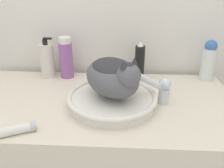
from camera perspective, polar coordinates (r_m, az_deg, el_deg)
wall_back at (r=1.24m, az=-1.57°, el=19.37°), size 8.00×0.05×2.40m
sink_basin at (r=0.95m, az=0.04°, el=-3.70°), size 0.36×0.36×0.05m
cat at (r=0.90m, az=0.39°, el=2.09°), size 0.29×0.33×0.17m
faucet at (r=0.97m, az=11.60°, el=-0.95°), size 0.16×0.06×0.15m
hairspray_can_black at (r=1.19m, az=6.66°, el=5.33°), size 0.05×0.05×0.19m
mouthwash_bottle at (r=1.22m, az=-10.96°, el=6.09°), size 0.07×0.07×0.21m
soap_pump_bottle at (r=1.25m, az=-15.34°, el=5.49°), size 0.07×0.07×0.21m
lotion_bottle_white at (r=1.25m, az=22.19°, el=5.25°), size 0.06×0.06×0.20m
cream_tube at (r=0.86m, az=-22.28°, el=-10.18°), size 0.14×0.09×0.04m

